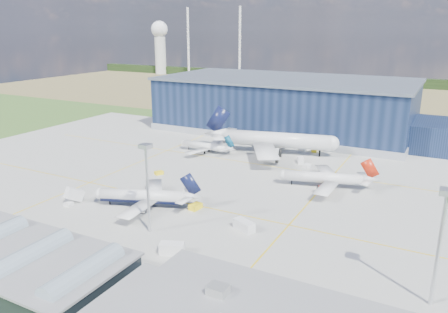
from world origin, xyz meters
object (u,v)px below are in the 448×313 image
(airliner_regional, at_px, (205,142))
(gse_cart_b, at_px, (302,150))
(gse_tug_a, at_px, (196,207))
(airliner_widebody, at_px, (276,132))
(hangar, at_px, (290,108))
(light_mast_east, at_px, (442,229))
(airliner_red, at_px, (324,172))
(gse_van_b, at_px, (301,160))
(light_mast_center, at_px, (147,174))
(gse_van_c, at_px, (172,248))
(gse_cart_a, at_px, (307,166))
(gse_tug_c, at_px, (315,150))
(car_a, at_px, (120,268))
(gse_tug_b, at_px, (159,173))
(car_b, at_px, (252,310))
(airliner_navy, at_px, (142,190))
(gse_van_a, at_px, (244,225))
(airstair, at_px, (75,197))

(airliner_regional, distance_m, gse_cart_b, 40.68)
(gse_tug_a, bearing_deg, airliner_widebody, 97.30)
(hangar, xyz_separation_m, light_mast_east, (72.19, -124.80, 3.82))
(airliner_red, xyz_separation_m, gse_van_b, (-14.81, 22.14, -4.11))
(light_mast_center, distance_m, gse_van_c, 19.37)
(gse_cart_a, xyz_separation_m, gse_tug_c, (-3.66, 22.09, 0.02))
(hangar, bearing_deg, airliner_red, -62.90)
(gse_van_c, bearing_deg, airliner_widebody, -16.85)
(hangar, xyz_separation_m, airliner_regional, (-17.41, -54.80, -7.38))
(car_a, bearing_deg, airliner_red, -7.69)
(gse_tug_b, xyz_separation_m, gse_van_c, (35.97, -44.53, 0.71))
(hangar, xyz_separation_m, car_b, (43.73, -142.80, -10.98))
(gse_van_c, bearing_deg, light_mast_east, -105.56)
(gse_tug_a, distance_m, gse_tug_b, 34.01)
(airliner_navy, bearing_deg, airliner_regional, -98.02)
(hangar, distance_m, airliner_red, 82.03)
(gse_tug_b, bearing_deg, car_a, -34.59)
(airliner_red, distance_m, car_b, 70.45)
(gse_cart_a, distance_m, gse_van_b, 5.74)
(airliner_regional, bearing_deg, hangar, -106.21)
(light_mast_center, xyz_separation_m, light_mast_east, (65.00, 0.00, 0.00))
(airliner_navy, xyz_separation_m, gse_van_c, (23.02, -19.01, -3.89))
(gse_cart_b, bearing_deg, gse_van_c, -174.36)
(light_mast_center, bearing_deg, gse_van_a, 29.78)
(light_mast_east, xyz_separation_m, airliner_widebody, (-62.82, 81.80, -6.28))
(gse_tug_a, distance_m, gse_cart_b, 72.75)
(gse_tug_a, bearing_deg, gse_tug_c, 87.10)
(light_mast_center, distance_m, car_b, 43.34)
(gse_van_a, bearing_deg, airliner_navy, 113.68)
(hangar, bearing_deg, gse_tug_b, -101.28)
(light_mast_east, relative_size, gse_tug_c, 7.23)
(gse_van_b, bearing_deg, airliner_regional, 161.12)
(airliner_widebody, relative_size, airliner_regional, 2.16)
(light_mast_east, xyz_separation_m, airliner_red, (-34.94, 52.00, -10.23))
(gse_tug_c, xyz_separation_m, airstair, (-46.63, -87.00, 0.99))
(airliner_navy, bearing_deg, car_b, 127.19)
(airliner_widebody, relative_size, gse_van_c, 10.03)
(airliner_navy, bearing_deg, airliner_red, -157.01)
(airstair, distance_m, car_b, 71.53)
(hangar, distance_m, light_mast_center, 125.07)
(gse_van_c, bearing_deg, light_mast_center, 36.41)
(airliner_red, distance_m, gse_tug_c, 42.82)
(gse_cart_b, height_order, car_a, car_a)
(gse_van_b, bearing_deg, gse_tug_a, -127.17)
(gse_tug_a, distance_m, gse_van_c, 25.85)
(airstair, height_order, car_b, airstair)
(light_mast_center, height_order, gse_tug_a, light_mast_center)
(gse_tug_b, relative_size, gse_van_b, 0.60)
(gse_cart_a, bearing_deg, gse_tug_c, 112.95)
(car_b, bearing_deg, airliner_red, 17.06)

